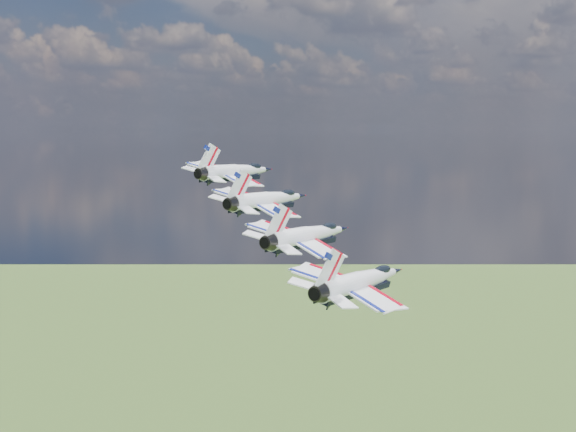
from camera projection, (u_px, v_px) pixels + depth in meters
The scene contains 4 objects.
jet_0 at pixel (237, 171), 99.76m from camera, with size 9.88×14.63×4.37m, color white, non-canonical shape.
jet_1 at pixel (269, 199), 89.49m from camera, with size 9.88×14.63×4.37m, color white, non-canonical shape.
jet_2 at pixel (309, 235), 79.23m from camera, with size 9.88×14.63×4.37m, color silver, non-canonical shape.
jet_3 at pixel (362, 281), 68.96m from camera, with size 9.88×14.63×4.37m, color silver, non-canonical shape.
Camera 1 is at (61.47, -56.60, 167.72)m, focal length 50.00 mm.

